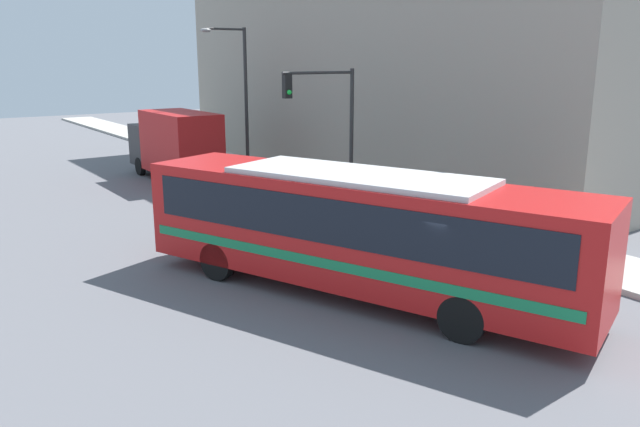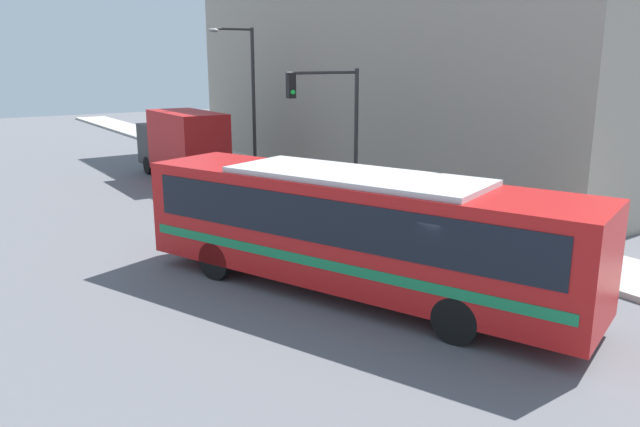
{
  "view_description": "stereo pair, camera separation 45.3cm",
  "coord_description": "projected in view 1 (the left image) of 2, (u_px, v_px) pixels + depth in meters",
  "views": [
    {
      "loc": [
        -10.08,
        -9.65,
        5.72
      ],
      "look_at": [
        0.13,
        4.86,
        1.33
      ],
      "focal_mm": 35.0,
      "sensor_mm": 36.0,
      "label": 1
    },
    {
      "loc": [
        -9.71,
        -9.9,
        5.72
      ],
      "look_at": [
        0.13,
        4.86,
        1.33
      ],
      "focal_mm": 35.0,
      "sensor_mm": 36.0,
      "label": 2
    }
  ],
  "objects": [
    {
      "name": "fire_hydrant",
      "position": [
        500.0,
        233.0,
        19.21
      ],
      "size": [
        0.25,
        0.34,
        0.71
      ],
      "color": "red",
      "rests_on": "sidewalk"
    },
    {
      "name": "traffic_light_pole",
      "position": [
        329.0,
        112.0,
        23.98
      ],
      "size": [
        3.28,
        0.35,
        5.23
      ],
      "color": "#2D2D2D",
      "rests_on": "sidewalk"
    },
    {
      "name": "building_facade",
      "position": [
        371.0,
        50.0,
        30.79
      ],
      "size": [
        6.0,
        27.86,
        12.31
      ],
      "color": "#9E9384",
      "rests_on": "ground_plane"
    },
    {
      "name": "delivery_truck",
      "position": [
        175.0,
        143.0,
        29.99
      ],
      "size": [
        2.23,
        6.84,
        3.34
      ],
      "color": "#B21919",
      "rests_on": "ground_plane"
    },
    {
      "name": "sidewalk",
      "position": [
        247.0,
        166.0,
        33.82
      ],
      "size": [
        2.81,
        70.0,
        0.16
      ],
      "color": "#B7B2A8",
      "rests_on": "ground_plane"
    },
    {
      "name": "city_bus",
      "position": [
        357.0,
        225.0,
        15.23
      ],
      "size": [
        6.62,
        11.79,
        3.09
      ],
      "rotation": [
        0.0,
        0.0,
        0.37
      ],
      "color": "red",
      "rests_on": "ground_plane"
    },
    {
      "name": "ground_plane",
      "position": [
        434.0,
        310.0,
        14.67
      ],
      "size": [
        120.0,
        120.0,
        0.0
      ],
      "primitive_type": "plane",
      "color": "slate"
    },
    {
      "name": "street_lamp",
      "position": [
        240.0,
        87.0,
        31.38
      ],
      "size": [
        2.44,
        0.28,
        7.1
      ],
      "color": "#2D2D2D",
      "rests_on": "sidewalk"
    }
  ]
}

